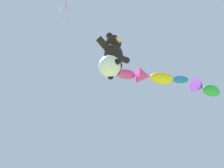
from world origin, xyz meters
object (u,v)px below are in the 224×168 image
Objects in this scene: fish_kite_goldfin at (153,77)px; diamond_kite at (66,3)px; fish_kite_emerald at (205,88)px; fish_kite_magenta at (117,73)px; soccer_ball_kite at (110,66)px; teddy_bear_kite at (114,51)px; fish_kite_cobalt at (174,79)px.

fish_kite_goldfin is 6.96m from diamond_kite.
fish_kite_goldfin is at bearing 155.62° from fish_kite_emerald.
fish_kite_emerald reaches higher than fish_kite_magenta.
fish_kite_emerald is at bearing -9.33° from soccer_ball_kite.
teddy_bear_kite is at bearing 21.94° from soccer_ball_kite.
soccer_ball_kite is at bearing -158.06° from teddy_bear_kite.
fish_kite_cobalt is at bearing -17.06° from fish_kite_goldfin.
soccer_ball_kite is 0.40× the size of diamond_kite.
teddy_bear_kite is 1.05× the size of fish_kite_magenta.
fish_kite_magenta is 0.87× the size of fish_kite_goldfin.
soccer_ball_kite is (-0.44, -0.18, -1.68)m from teddy_bear_kite.
fish_kite_magenta is 4.14m from fish_kite_cobalt.
fish_kite_cobalt is 0.73× the size of fish_kite_emerald.
diamond_kite is at bearing 165.73° from fish_kite_emerald.
soccer_ball_kite is at bearing -174.54° from fish_kite_goldfin.
soccer_ball_kite is 0.45× the size of fish_kite_goldfin.
fish_kite_emerald is at bearing -24.38° from fish_kite_goldfin.
fish_kite_cobalt is (1.79, -0.55, 0.61)m from fish_kite_goldfin.
fish_kite_goldfin is at bearing 5.46° from soccer_ball_kite.
fish_kite_goldfin is 4.22m from fish_kite_emerald.
fish_kite_goldfin is at bearing 3.42° from teddy_bear_kite.
fish_kite_cobalt is 2.39m from fish_kite_emerald.
fish_kite_emerald is 10.89m from diamond_kite.
fish_kite_cobalt reaches higher than teddy_bear_kite.
fish_kite_cobalt is (3.60, -1.98, 0.46)m from fish_kite_magenta.
soccer_ball_kite is 0.51× the size of fish_kite_magenta.
fish_kite_emerald is (8.10, -1.33, 2.75)m from soccer_ball_kite.
fish_kite_cobalt reaches higher than soccer_ball_kite.
fish_kite_magenta is at bearing 39.59° from teddy_bear_kite.
diamond_kite is (-8.37, 1.46, 1.47)m from fish_kite_cobalt.
diamond_kite is (-2.76, 1.14, 2.87)m from teddy_bear_kite.
teddy_bear_kite is 0.92× the size of fish_kite_goldfin.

